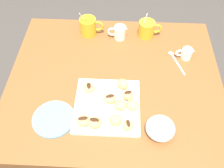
# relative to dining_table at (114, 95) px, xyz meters

# --- Properties ---
(ground_plane) EXTENTS (8.00, 8.00, 0.00)m
(ground_plane) POSITION_rel_dining_table_xyz_m (0.00, 0.00, -0.59)
(ground_plane) COLOR #423D38
(dining_table) EXTENTS (0.99, 0.84, 0.72)m
(dining_table) POSITION_rel_dining_table_xyz_m (0.00, 0.00, 0.00)
(dining_table) COLOR brown
(dining_table) RESTS_ON ground_plane
(pastry_plate_square) EXTENTS (0.27, 0.27, 0.02)m
(pastry_plate_square) POSITION_rel_dining_table_xyz_m (-0.03, -0.16, 0.14)
(pastry_plate_square) COLOR white
(pastry_plate_square) RESTS_ON dining_table
(coffee_mug_mustard_left) EXTENTS (0.12, 0.09, 0.14)m
(coffee_mug_mustard_left) POSITION_rel_dining_table_xyz_m (-0.15, 0.31, 0.18)
(coffee_mug_mustard_left) COLOR gold
(coffee_mug_mustard_left) RESTS_ON dining_table
(coffee_mug_mustard_right) EXTENTS (0.12, 0.08, 0.13)m
(coffee_mug_mustard_right) POSITION_rel_dining_table_xyz_m (0.16, 0.31, 0.18)
(coffee_mug_mustard_right) COLOR gold
(coffee_mug_mustard_right) RESTS_ON dining_table
(cream_pitcher_white) EXTENTS (0.10, 0.06, 0.07)m
(cream_pitcher_white) POSITION_rel_dining_table_xyz_m (0.01, 0.28, 0.17)
(cream_pitcher_white) COLOR white
(cream_pitcher_white) RESTS_ON dining_table
(ice_cream_bowl) EXTENTS (0.12, 0.12, 0.09)m
(ice_cream_bowl) POSITION_rel_dining_table_xyz_m (0.19, -0.26, 0.17)
(ice_cream_bowl) COLOR white
(ice_cream_bowl) RESTS_ON dining_table
(chocolate_sauce_pitcher) EXTENTS (0.09, 0.05, 0.06)m
(chocolate_sauce_pitcher) POSITION_rel_dining_table_xyz_m (0.34, 0.15, 0.16)
(chocolate_sauce_pitcher) COLOR white
(chocolate_sauce_pitcher) RESTS_ON dining_table
(saucer_sky_left) EXTENTS (0.17, 0.17, 0.01)m
(saucer_sky_left) POSITION_rel_dining_table_xyz_m (-0.24, -0.23, 0.14)
(saucer_sky_left) COLOR #66A8DB
(saucer_sky_left) RESTS_ON dining_table
(loose_spoon_near_saucer) EXTENTS (0.07, 0.15, 0.01)m
(loose_spoon_near_saucer) POSITION_rel_dining_table_xyz_m (0.29, 0.13, 0.13)
(loose_spoon_near_saucer) COLOR silver
(loose_spoon_near_saucer) RESTS_ON dining_table
(beignet_0) EXTENTS (0.07, 0.07, 0.04)m
(beignet_0) POSITION_rel_dining_table_xyz_m (-0.07, -0.25, 0.17)
(beignet_0) COLOR #E5B260
(beignet_0) RESTS_ON pastry_plate_square
(chocolate_drizzle_0) EXTENTS (0.04, 0.02, 0.00)m
(chocolate_drizzle_0) POSITION_rel_dining_table_xyz_m (-0.07, -0.25, 0.19)
(chocolate_drizzle_0) COLOR #381E11
(chocolate_drizzle_0) RESTS_ON beignet_0
(beignet_1) EXTENTS (0.07, 0.07, 0.04)m
(beignet_1) POSITION_rel_dining_table_xyz_m (0.04, -0.06, 0.17)
(beignet_1) COLOR #E5B260
(beignet_1) RESTS_ON pastry_plate_square
(beignet_2) EXTENTS (0.05, 0.05, 0.04)m
(beignet_2) POSITION_rel_dining_table_xyz_m (0.01, -0.24, 0.17)
(beignet_2) COLOR #E5B260
(beignet_2) RESTS_ON pastry_plate_square
(beignet_3) EXTENTS (0.07, 0.07, 0.03)m
(beignet_3) POSITION_rel_dining_table_xyz_m (0.03, -0.17, 0.16)
(beignet_3) COLOR #E5B260
(beignet_3) RESTS_ON pastry_plate_square
(beignet_4) EXTENTS (0.06, 0.05, 0.03)m
(beignet_4) POSITION_rel_dining_table_xyz_m (-0.01, -0.13, 0.16)
(beignet_4) COLOR #E5B260
(beignet_4) RESTS_ON pastry_plate_square
(chocolate_drizzle_4) EXTENTS (0.04, 0.03, 0.00)m
(chocolate_drizzle_4) POSITION_rel_dining_table_xyz_m (-0.01, -0.13, 0.18)
(chocolate_drizzle_4) COLOR #381E11
(chocolate_drizzle_4) RESTS_ON beignet_4
(beignet_5) EXTENTS (0.06, 0.06, 0.04)m
(beignet_5) POSITION_rel_dining_table_xyz_m (0.06, -0.12, 0.17)
(beignet_5) COLOR #E5B260
(beignet_5) RESTS_ON pastry_plate_square
(chocolate_drizzle_5) EXTENTS (0.04, 0.03, 0.00)m
(chocolate_drizzle_5) POSITION_rel_dining_table_xyz_m (0.06, -0.12, 0.19)
(chocolate_drizzle_5) COLOR #381E11
(chocolate_drizzle_5) RESTS_ON beignet_5
(beignet_6) EXTENTS (0.06, 0.05, 0.03)m
(beignet_6) POSITION_rel_dining_table_xyz_m (-0.11, -0.08, 0.16)
(beignet_6) COLOR #E5B260
(beignet_6) RESTS_ON pastry_plate_square
(chocolate_drizzle_6) EXTENTS (0.02, 0.04, 0.00)m
(chocolate_drizzle_6) POSITION_rel_dining_table_xyz_m (-0.11, -0.08, 0.18)
(chocolate_drizzle_6) COLOR #381E11
(chocolate_drizzle_6) RESTS_ON beignet_6
(beignet_7) EXTENTS (0.05, 0.05, 0.03)m
(beignet_7) POSITION_rel_dining_table_xyz_m (0.06, -0.26, 0.16)
(beignet_7) COLOR #E5B260
(beignet_7) RESTS_ON pastry_plate_square
(chocolate_drizzle_7) EXTENTS (0.02, 0.04, 0.00)m
(chocolate_drizzle_7) POSITION_rel_dining_table_xyz_m (0.06, -0.26, 0.18)
(chocolate_drizzle_7) COLOR #381E11
(chocolate_drizzle_7) RESTS_ON beignet_7
(beignet_8) EXTENTS (0.07, 0.07, 0.04)m
(beignet_8) POSITION_rel_dining_table_xyz_m (-0.11, -0.25, 0.16)
(beignet_8) COLOR #E5B260
(beignet_8) RESTS_ON pastry_plate_square
(chocolate_drizzle_8) EXTENTS (0.04, 0.02, 0.00)m
(chocolate_drizzle_8) POSITION_rel_dining_table_xyz_m (-0.11, -0.25, 0.18)
(chocolate_drizzle_8) COLOR #381E11
(chocolate_drizzle_8) RESTS_ON beignet_8
(beignet_9) EXTENTS (0.06, 0.06, 0.03)m
(beignet_9) POSITION_rel_dining_table_xyz_m (0.08, -0.16, 0.16)
(beignet_9) COLOR #E5B260
(beignet_9) RESTS_ON pastry_plate_square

